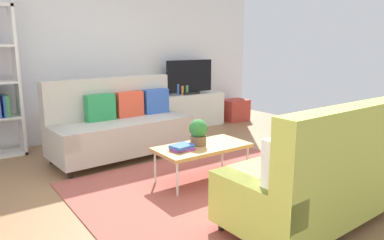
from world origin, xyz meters
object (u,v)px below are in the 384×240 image
at_px(tv, 190,77).
at_px(table_book_0, 182,149).
at_px(vase_0, 161,91).
at_px(couch_beige, 119,125).
at_px(couch_green, 326,174).
at_px(tv_console, 189,110).
at_px(bottle_1, 182,90).
at_px(potted_plant, 198,132).
at_px(bottle_2, 187,90).
at_px(vase_1, 168,91).
at_px(storage_trunk, 235,110).
at_px(bottle_0, 178,90).
at_px(coffee_table, 202,148).

distance_m(tv, table_book_0, 3.03).
bearing_deg(vase_0, table_book_0, -116.01).
relative_size(couch_beige, couch_green, 1.01).
distance_m(tv_console, bottle_1, 0.44).
bearing_deg(potted_plant, bottle_2, 58.17).
bearing_deg(potted_plant, bottle_1, 60.04).
bearing_deg(tv_console, vase_0, 175.07).
height_order(vase_0, vase_1, vase_0).
distance_m(vase_0, bottle_1, 0.41).
xyz_separation_m(storage_trunk, vase_1, (-1.53, 0.15, 0.51)).
height_order(tv_console, potted_plant, potted_plant).
height_order(couch_beige, bottle_0, couch_beige).
distance_m(couch_beige, coffee_table, 1.48).
height_order(tv, storage_trunk, tv).
height_order(coffee_table, bottle_2, bottle_2).
relative_size(couch_green, storage_trunk, 3.70).
relative_size(vase_0, bottle_1, 1.14).
xyz_separation_m(coffee_table, bottle_1, (1.31, 2.36, 0.33)).
relative_size(tv, bottle_1, 5.87).
relative_size(storage_trunk, bottle_0, 2.52).
height_order(coffee_table, vase_1, vase_1).
bearing_deg(vase_1, couch_beige, -144.55).
bearing_deg(couch_beige, couch_green, 100.05).
height_order(potted_plant, table_book_0, potted_plant).
relative_size(couch_green, table_book_0, 8.02).
xyz_separation_m(vase_0, vase_1, (0.15, 0.00, -0.01)).
relative_size(couch_green, bottle_1, 11.29).
bearing_deg(bottle_0, potted_plant, -118.06).
bearing_deg(tv_console, storage_trunk, -5.19).
bearing_deg(tv, tv_console, 90.00).
relative_size(table_book_0, vase_1, 1.38).
height_order(potted_plant, bottle_2, bottle_2).
bearing_deg(couch_beige, bottle_0, -152.98).
xyz_separation_m(table_book_0, vase_0, (1.20, 2.46, 0.30)).
bearing_deg(vase_0, couch_green, -99.11).
relative_size(tv, table_book_0, 4.17).
relative_size(vase_0, vase_1, 1.12).
bearing_deg(vase_0, bottle_1, -12.66).
distance_m(bottle_0, bottle_1, 0.10).
xyz_separation_m(couch_beige, bottle_0, (1.60, 0.94, 0.29)).
relative_size(couch_green, potted_plant, 6.36).
distance_m(couch_green, potted_plant, 1.52).
distance_m(potted_plant, bottle_1, 2.67).
height_order(couch_green, bottle_0, couch_green).
height_order(tv_console, tv, tv).
distance_m(table_book_0, vase_0, 2.76).
bearing_deg(couch_green, storage_trunk, 56.55).
xyz_separation_m(vase_1, bottle_0, (0.15, -0.09, 0.02)).
xyz_separation_m(tv_console, tv, (0.00, -0.02, 0.63)).
relative_size(tv, storage_trunk, 1.92).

